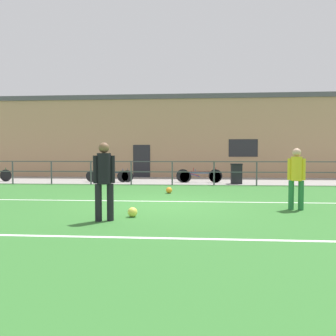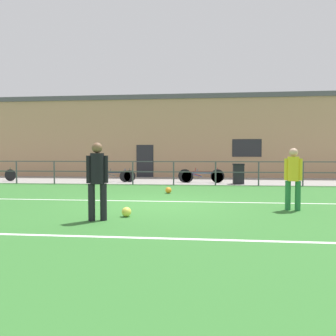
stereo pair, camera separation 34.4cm
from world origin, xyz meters
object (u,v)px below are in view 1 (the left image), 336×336
at_px(bicycle_parked_1, 113,176).
at_px(trash_bin_0, 236,174).
at_px(bicycle_parked_0, 200,176).
at_px(bicycle_parked_2, 107,176).
at_px(soccer_ball_spare, 133,212).
at_px(player_goalkeeper, 104,177).
at_px(bicycle_parked_3, 199,176).
at_px(soccer_ball_match, 169,190).
at_px(player_striker, 296,175).

distance_m(bicycle_parked_1, trash_bin_0, 6.37).
distance_m(bicycle_parked_0, bicycle_parked_2, 4.91).
xyz_separation_m(soccer_ball_spare, bicycle_parked_2, (-3.06, 9.03, 0.22)).
distance_m(player_goalkeeper, soccer_ball_spare, 1.12).
bearing_deg(bicycle_parked_1, bicycle_parked_0, -0.00).
xyz_separation_m(player_goalkeeper, bicycle_parked_0, (2.37, 9.51, -0.64)).
bearing_deg(bicycle_parked_0, bicycle_parked_3, 180.00).
distance_m(player_goalkeeper, bicycle_parked_2, 9.87).
relative_size(soccer_ball_match, trash_bin_0, 0.23).
distance_m(soccer_ball_spare, trash_bin_0, 9.24).
relative_size(bicycle_parked_0, bicycle_parked_2, 0.93).
relative_size(bicycle_parked_2, trash_bin_0, 2.28).
bearing_deg(player_goalkeeper, trash_bin_0, -131.75).
relative_size(player_goalkeeper, player_striker, 1.06).
xyz_separation_m(player_striker, soccer_ball_spare, (-4.12, -1.26, -0.81)).
xyz_separation_m(soccer_ball_spare, bicycle_parked_3, (1.78, 9.03, 0.27)).
bearing_deg(bicycle_parked_2, player_striker, -47.26).
bearing_deg(trash_bin_0, player_goalkeeper, -114.78).
distance_m(player_goalkeeper, bicycle_parked_0, 9.83).
relative_size(player_striker, bicycle_parked_0, 0.76).
xyz_separation_m(soccer_ball_match, soccer_ball_spare, (-0.54, -4.54, -0.01)).
xyz_separation_m(soccer_ball_spare, bicycle_parked_1, (-2.73, 9.03, 0.23)).
bearing_deg(trash_bin_0, soccer_ball_spare, -113.05).
bearing_deg(bicycle_parked_0, player_goalkeeper, -104.00).
xyz_separation_m(player_striker, bicycle_parked_0, (-2.27, 7.77, -0.58)).
bearing_deg(bicycle_parked_1, player_goalkeeper, -76.97).
bearing_deg(player_striker, bicycle_parked_2, -31.52).
xyz_separation_m(bicycle_parked_0, bicycle_parked_1, (-4.57, 0.00, 0.01)).
height_order(player_striker, bicycle_parked_0, player_striker).
bearing_deg(bicycle_parked_3, player_striker, -73.28).
relative_size(player_goalkeeper, bicycle_parked_1, 0.80).
relative_size(player_striker, soccer_ball_spare, 7.19).
height_order(player_goalkeeper, trash_bin_0, player_goalkeeper).
relative_size(soccer_ball_spare, trash_bin_0, 0.22).
height_order(soccer_ball_spare, trash_bin_0, trash_bin_0).
xyz_separation_m(soccer_ball_match, trash_bin_0, (3.08, 3.95, 0.41)).
height_order(bicycle_parked_2, trash_bin_0, trash_bin_0).
bearing_deg(soccer_ball_match, player_striker, -42.49).
relative_size(soccer_ball_match, bicycle_parked_3, 0.10).
height_order(player_goalkeeper, soccer_ball_spare, player_goalkeeper).
bearing_deg(bicycle_parked_3, bicycle_parked_0, -0.00).
bearing_deg(soccer_ball_match, bicycle_parked_1, 126.04).
distance_m(player_striker, bicycle_parked_2, 10.59).
xyz_separation_m(bicycle_parked_0, bicycle_parked_3, (-0.06, 0.00, 0.05)).
distance_m(player_goalkeeper, bicycle_parked_1, 9.79).
bearing_deg(bicycle_parked_3, soccer_ball_match, -105.50).
xyz_separation_m(player_goalkeeper, bicycle_parked_3, (2.31, 9.51, -0.59)).
bearing_deg(player_goalkeeper, bicycle_parked_2, -92.06).
xyz_separation_m(player_striker, soccer_ball_match, (-3.58, 3.28, -0.80)).
relative_size(soccer_ball_spare, bicycle_parked_1, 0.11).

